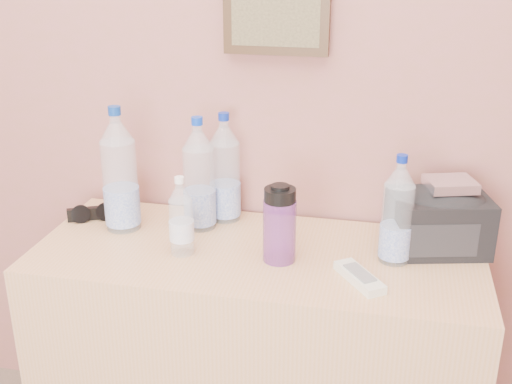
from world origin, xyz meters
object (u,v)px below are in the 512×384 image
at_px(dresser, 257,366).
at_px(toiletry_bag, 438,219).
at_px(pet_small, 181,220).
at_px(pet_large_c, 225,173).
at_px(pet_large_d, 397,215).
at_px(pet_large_b, 199,180).
at_px(pet_large_a, 120,176).
at_px(sunglasses, 93,213).
at_px(nalgene_bottle, 280,224).
at_px(foil_packet, 450,184).
at_px(ac_remote, 359,277).

height_order(dresser, toiletry_bag, toiletry_bag).
relative_size(pet_small, toiletry_bag, 0.85).
xyz_separation_m(dresser, pet_large_c, (-0.14, 0.20, 0.54)).
bearing_deg(pet_large_d, pet_large_b, 170.31).
relative_size(pet_large_a, toiletry_bag, 1.42).
height_order(sunglasses, toiletry_bag, toiletry_bag).
height_order(pet_large_b, pet_large_c, pet_large_b).
distance_m(pet_large_c, sunglasses, 0.43).
relative_size(nalgene_bottle, foil_packet, 1.70).
relative_size(pet_large_d, sunglasses, 1.93).
distance_m(dresser, pet_large_d, 0.64).
bearing_deg(nalgene_bottle, pet_large_c, 132.15).
distance_m(pet_large_b, nalgene_bottle, 0.32).
xyz_separation_m(pet_large_d, toiletry_bag, (0.11, 0.10, -0.04)).
distance_m(pet_small, sunglasses, 0.38).
height_order(dresser, nalgene_bottle, nalgene_bottle).
relative_size(pet_large_d, nalgene_bottle, 1.39).
height_order(ac_remote, foil_packet, foil_packet).
bearing_deg(ac_remote, pet_large_a, -139.85).
bearing_deg(ac_remote, pet_small, -132.43).
xyz_separation_m(dresser, toiletry_bag, (0.49, 0.12, 0.48)).
relative_size(pet_small, foil_packet, 1.77).
distance_m(pet_large_c, pet_small, 0.26).
distance_m(sunglasses, toiletry_bag, 1.03).
bearing_deg(pet_small, toiletry_bag, 14.67).
bearing_deg(dresser, sunglasses, 169.28).
bearing_deg(nalgene_bottle, pet_large_b, 149.38).
relative_size(dresser, toiletry_bag, 4.75).
distance_m(pet_large_b, toiletry_bag, 0.69).
relative_size(pet_large_c, nalgene_bottle, 1.56).
relative_size(pet_large_a, nalgene_bottle, 1.73).
bearing_deg(ac_remote, sunglasses, -140.36).
xyz_separation_m(pet_large_d, pet_small, (-0.57, -0.08, -0.03)).
distance_m(dresser, pet_large_c, 0.59).
distance_m(pet_large_b, pet_small, 0.18).
bearing_deg(nalgene_bottle, pet_small, -176.28).
bearing_deg(sunglasses, ac_remote, -41.16).
bearing_deg(dresser, pet_large_d, 3.64).
distance_m(pet_large_a, sunglasses, 0.19).
distance_m(pet_large_a, pet_large_d, 0.80).
bearing_deg(pet_large_d, nalgene_bottle, -168.40).
xyz_separation_m(pet_large_b, pet_large_c, (0.06, 0.07, -0.00)).
bearing_deg(pet_large_a, sunglasses, 162.44).
height_order(pet_large_c, toiletry_bag, pet_large_c).
xyz_separation_m(pet_large_a, ac_remote, (0.71, -0.18, -0.15)).
distance_m(pet_small, toiletry_bag, 0.71).
distance_m(pet_large_a, pet_small, 0.26).
bearing_deg(pet_large_b, dresser, -31.24).
bearing_deg(dresser, pet_large_b, 148.76).
xyz_separation_m(nalgene_bottle, foil_packet, (0.44, 0.17, 0.08)).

